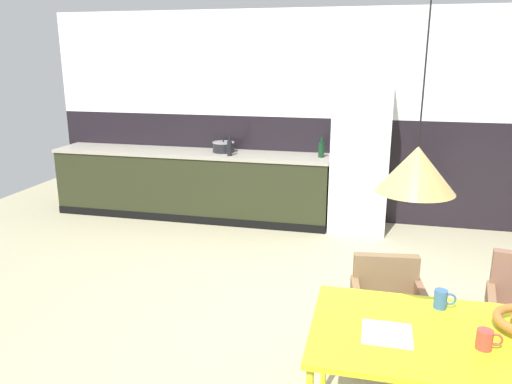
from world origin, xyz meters
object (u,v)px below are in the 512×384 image
Objects in this scene: refrigerator_column at (360,155)px; pendant_lamp_over_table_near at (416,169)px; armchair_by_stool at (387,296)px; mug_dark_espresso at (485,339)px; dining_table at (467,346)px; mug_tall_blue at (441,299)px; cooking_pot at (223,147)px; bottle_wine_green at (230,148)px; bottle_vinegar_dark at (321,149)px; open_book at (387,334)px.

pendant_lamp_over_table_near is at bearing -84.34° from refrigerator_column.
armchair_by_stool is 1.39m from pendant_lamp_over_table_near.
refrigerator_column is 3.82m from mug_dark_espresso.
refrigerator_column is at bearing -90.66° from armchair_by_stool.
dining_table is 1.37× the size of pendant_lamp_over_table_near.
cooking_pot reaches higher than mug_tall_blue.
dining_table is 12.64× the size of mug_dark_espresso.
refrigerator_column is 3.42m from mug_tall_blue.
bottle_wine_green is 4.02m from pendant_lamp_over_table_near.
mug_tall_blue is at bearing -55.99° from cooking_pot.
pendant_lamp_over_table_near reaches higher than dining_table.
cooking_pot is 4.29m from pendant_lamp_over_table_near.
pendant_lamp_over_table_near reaches higher than bottle_vinegar_dark.
dining_table is 5.49× the size of cooking_pot.
dining_table is 6.09× the size of bottle_wine_green.
bottle_vinegar_dark is (1.27, -0.05, 0.03)m from cooking_pot.
pendant_lamp_over_table_near is at bearing -60.61° from bottle_wine_green.
cooking_pot is (-1.74, 0.06, 0.02)m from refrigerator_column.
open_book is 0.85m from pendant_lamp_over_table_near.
bottle_wine_green is (-2.17, 3.21, 0.20)m from mug_tall_blue.
cooking_pot is at bearing -61.18° from armchair_by_stool.
mug_dark_espresso reaches higher than armchair_by_stool.
mug_tall_blue is 0.10× the size of pendant_lamp_over_table_near.
cooking_pot is (-2.02, 3.79, 0.21)m from open_book.
open_book is at bearing -85.75° from refrigerator_column.
bottle_wine_green reaches higher than cooking_pot.
bottle_wine_green is at bearing -61.00° from armchair_by_stool.
open_book is at bearing -78.69° from bottle_vinegar_dark.
refrigerator_column reaches higher than open_book.
cooking_pot reaches higher than armchair_by_stool.
pendant_lamp_over_table_near reaches higher than armchair_by_stool.
bottle_wine_green is at bearing 117.67° from open_book.
armchair_by_stool is at bearing 88.17° from open_book.
mug_dark_espresso is at bearing 106.79° from armchair_by_stool.
open_book is 2.07× the size of mug_tall_blue.
pendant_lamp_over_table_near is (0.08, 0.10, 0.84)m from open_book.
mug_dark_espresso is 0.49× the size of bottle_vinegar_dark.
mug_tall_blue is 0.97× the size of mug_dark_espresso.
cooking_pot reaches higher than dining_table.
mug_tall_blue is 0.48× the size of bottle_vinegar_dark.
pendant_lamp_over_table_near is at bearing -129.70° from mug_tall_blue.
mug_dark_espresso is at bearing -57.02° from bottle_wine_green.
mug_tall_blue is at bearing 107.33° from armchair_by_stool.
bottle_wine_green is (-2.33, 3.59, 0.20)m from mug_dark_espresso.
mug_tall_blue is at bearing 50.30° from pendant_lamp_over_table_near.
open_book is 0.87× the size of cooking_pot.
bottle_wine_green reaches higher than bottle_vinegar_dark.
refrigerator_column is at bearing 94.25° from open_book.
dining_table is at bearing 9.73° from open_book.
mug_dark_espresso is 0.11× the size of pendant_lamp_over_table_near.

